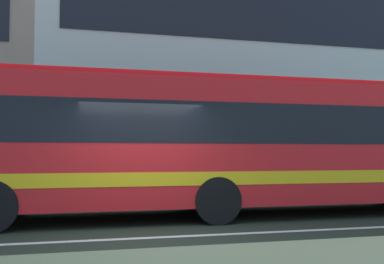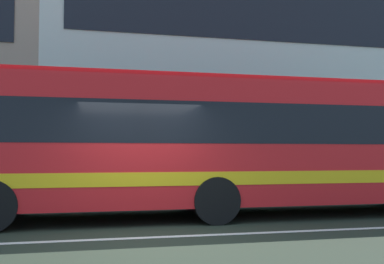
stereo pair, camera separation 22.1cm
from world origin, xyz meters
TOP-DOWN VIEW (x-y plane):
  - ground_plane at (0.00, 0.00)m, footprint 160.00×160.00m
  - lane_centre_line at (0.00, 0.00)m, footprint 60.00×0.16m
  - hedge_row_far at (-0.24, 5.86)m, footprint 22.54×1.10m
  - apartment_block_right at (7.86, 13.39)m, footprint 21.64×9.47m
  - transit_bus at (2.37, 2.28)m, footprint 12.38×2.61m

SIDE VIEW (x-z plane):
  - ground_plane at x=0.00m, z-range 0.00..0.00m
  - lane_centre_line at x=0.00m, z-range 0.00..0.01m
  - hedge_row_far at x=-0.24m, z-range 0.00..1.20m
  - transit_bus at x=2.37m, z-range 0.17..3.39m
  - apartment_block_right at x=7.86m, z-range 0.00..12.68m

